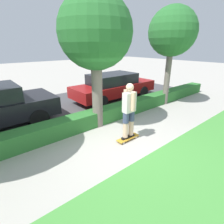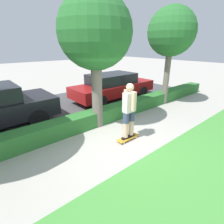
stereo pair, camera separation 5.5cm
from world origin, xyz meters
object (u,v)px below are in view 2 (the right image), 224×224
Objects in this scene: skateboard at (128,138)px; tree_far at (171,33)px; tree_mid at (95,34)px; parked_car_middle at (113,86)px; skater_person at (129,110)px.

skateboard is 0.18× the size of tree_far.
tree_mid is 0.92× the size of parked_car_middle.
skater_person is at bearing 165.96° from skateboard.
parked_car_middle is at bearing 123.06° from tree_far.
skateboard is 0.46× the size of skater_person.
skateboard is 4.59m from parked_car_middle.
tree_mid reaches higher than skater_person.
skateboard is 0.95m from skater_person.
skateboard is at bearing -160.60° from tree_far.
tree_far reaches higher than skateboard.
parked_car_middle is (2.58, 3.74, 0.68)m from skateboard.
skater_person is 0.40× the size of tree_mid.
tree_mid is 4.18m from tree_far.
skateboard is 0.17× the size of parked_car_middle.
parked_car_middle is at bearing 55.39° from skateboard.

